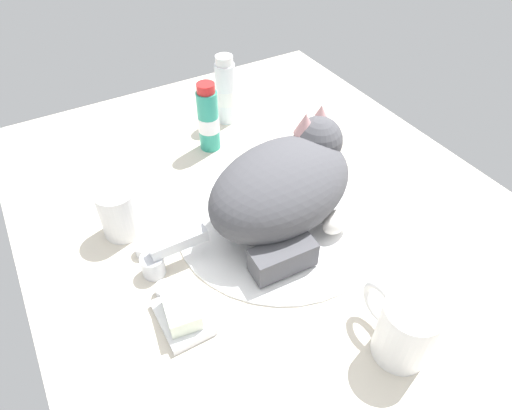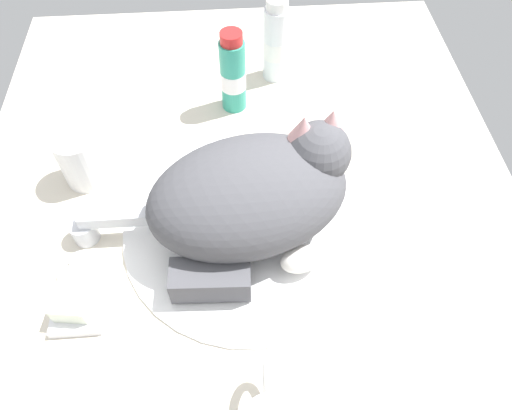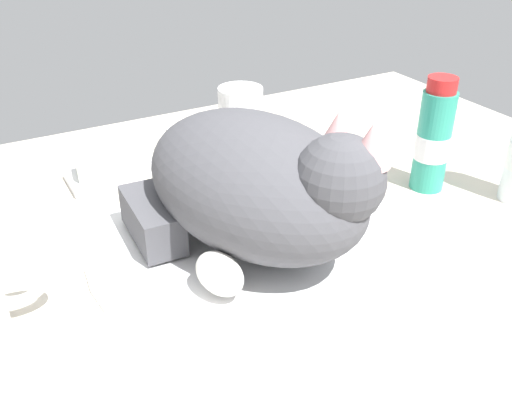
{
  "view_description": "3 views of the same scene",
  "coord_description": "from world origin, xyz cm",
  "px_view_note": "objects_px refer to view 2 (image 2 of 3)",
  "views": [
    {
      "loc": [
        -45.56,
        30.96,
        55.16
      ],
      "look_at": [
        1.82,
        3.6,
        3.88
      ],
      "focal_mm": 31.51,
      "sensor_mm": 36.0,
      "label": 1
    },
    {
      "loc": [
        -36.75,
        1.66,
        56.91
      ],
      "look_at": [
        -0.33,
        -1.02,
        5.86
      ],
      "focal_mm": 33.16,
      "sensor_mm": 36.0,
      "label": 2
    },
    {
      "loc": [
        -25.02,
        -45.67,
        34.83
      ],
      "look_at": [
        -0.31,
        -0.98,
        5.42
      ],
      "focal_mm": 40.44,
      "sensor_mm": 36.0,
      "label": 3
    }
  ],
  "objects_px": {
    "toothpaste_bottle": "(233,74)",
    "mouthwash_bottle": "(276,42)",
    "cat": "(255,194)",
    "rinse_cup": "(81,159)",
    "soap_bar": "(75,295)",
    "faucet": "(94,227)"
  },
  "relations": [
    {
      "from": "faucet",
      "to": "rinse_cup",
      "type": "height_order",
      "value": "rinse_cup"
    },
    {
      "from": "soap_bar",
      "to": "cat",
      "type": "bearing_deg",
      "value": -66.48
    },
    {
      "from": "rinse_cup",
      "to": "toothpaste_bottle",
      "type": "xyz_separation_m",
      "value": [
        0.15,
        -0.23,
        0.02
      ]
    },
    {
      "from": "cat",
      "to": "mouthwash_bottle",
      "type": "distance_m",
      "value": 0.33
    },
    {
      "from": "toothpaste_bottle",
      "to": "soap_bar",
      "type": "bearing_deg",
      "value": 148.9
    },
    {
      "from": "faucet",
      "to": "toothpaste_bottle",
      "type": "relative_size",
      "value": 0.83
    },
    {
      "from": "faucet",
      "to": "soap_bar",
      "type": "relative_size",
      "value": 1.85
    },
    {
      "from": "mouthwash_bottle",
      "to": "rinse_cup",
      "type": "bearing_deg",
      "value": 125.44
    },
    {
      "from": "rinse_cup",
      "to": "soap_bar",
      "type": "xyz_separation_m",
      "value": [
        -0.21,
        -0.02,
        -0.02
      ]
    },
    {
      "from": "toothpaste_bottle",
      "to": "mouthwash_bottle",
      "type": "height_order",
      "value": "mouthwash_bottle"
    },
    {
      "from": "rinse_cup",
      "to": "toothpaste_bottle",
      "type": "distance_m",
      "value": 0.27
    },
    {
      "from": "faucet",
      "to": "soap_bar",
      "type": "xyz_separation_m",
      "value": [
        -0.1,
        0.01,
        0.0
      ]
    },
    {
      "from": "rinse_cup",
      "to": "cat",
      "type": "bearing_deg",
      "value": -113.61
    },
    {
      "from": "faucet",
      "to": "soap_bar",
      "type": "bearing_deg",
      "value": 174.04
    },
    {
      "from": "toothpaste_bottle",
      "to": "cat",
      "type": "bearing_deg",
      "value": -176.0
    },
    {
      "from": "cat",
      "to": "soap_bar",
      "type": "relative_size",
      "value": 4.62
    },
    {
      "from": "cat",
      "to": "rinse_cup",
      "type": "bearing_deg",
      "value": 66.39
    },
    {
      "from": "cat",
      "to": "toothpaste_bottle",
      "type": "bearing_deg",
      "value": 4.0
    },
    {
      "from": "rinse_cup",
      "to": "mouthwash_bottle",
      "type": "xyz_separation_m",
      "value": [
        0.22,
        -0.31,
        0.03
      ]
    },
    {
      "from": "soap_bar",
      "to": "toothpaste_bottle",
      "type": "height_order",
      "value": "toothpaste_bottle"
    },
    {
      "from": "toothpaste_bottle",
      "to": "faucet",
      "type": "bearing_deg",
      "value": 141.37
    },
    {
      "from": "rinse_cup",
      "to": "mouthwash_bottle",
      "type": "height_order",
      "value": "mouthwash_bottle"
    }
  ]
}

